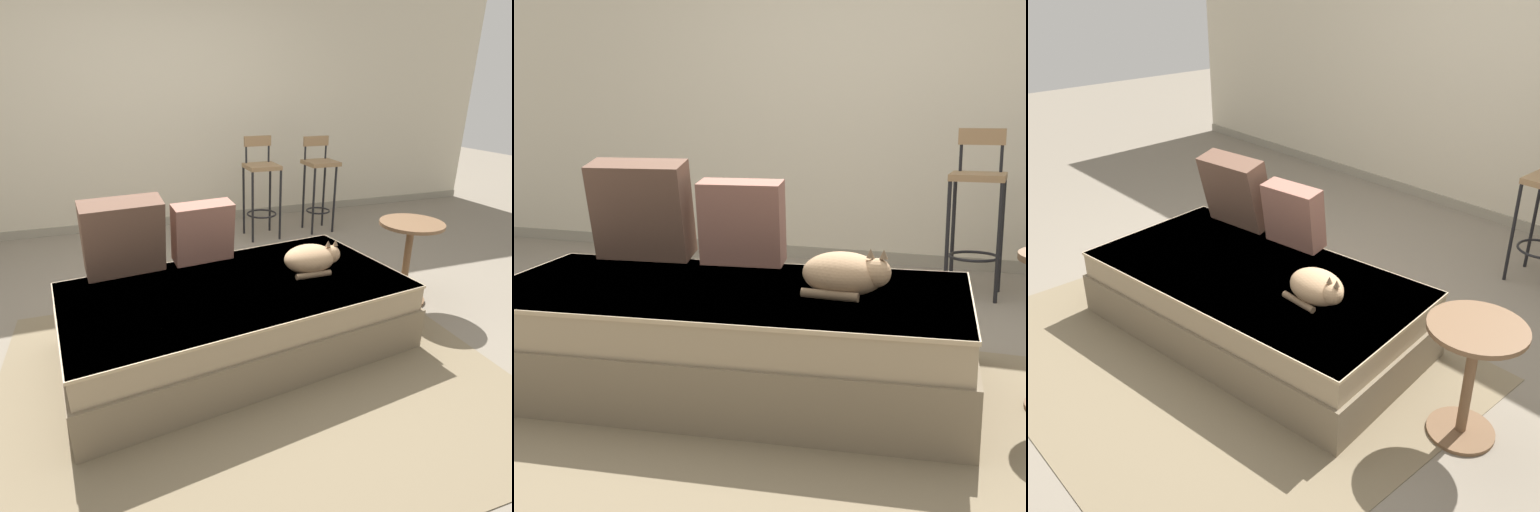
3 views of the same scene
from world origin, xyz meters
TOP-DOWN VIEW (x-y plane):
  - ground_plane at (0.00, 0.00)m, footprint 16.00×16.00m
  - wall_back_panel at (0.00, 2.25)m, footprint 8.00×0.10m
  - wall_baseboard_trim at (0.00, 2.20)m, footprint 8.00×0.02m
  - area_rug at (0.00, -0.70)m, footprint 2.66×2.14m
  - couch at (0.00, -0.40)m, footprint 2.08×1.28m
  - throw_pillow_corner at (-0.59, -0.06)m, footprint 0.49×0.32m
  - throw_pillow_middle at (-0.10, 0.01)m, footprint 0.40×0.24m
  - cat at (0.49, -0.37)m, footprint 0.35×0.25m
  - bar_stool_near_window at (0.82, 1.47)m, footprint 0.32×0.32m

SIDE VIEW (x-z plane):
  - ground_plane at x=0.00m, z-range 0.00..0.00m
  - area_rug at x=0.00m, z-range 0.00..0.01m
  - wall_baseboard_trim at x=0.00m, z-range 0.00..0.09m
  - couch at x=0.00m, z-range 0.00..0.41m
  - cat at x=0.49m, z-range 0.40..0.59m
  - bar_stool_near_window at x=0.82m, z-range 0.08..1.09m
  - throw_pillow_middle at x=-0.10m, z-range 0.41..0.81m
  - throw_pillow_corner at x=-0.59m, z-range 0.41..0.90m
  - wall_back_panel at x=0.00m, z-range 0.00..2.60m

